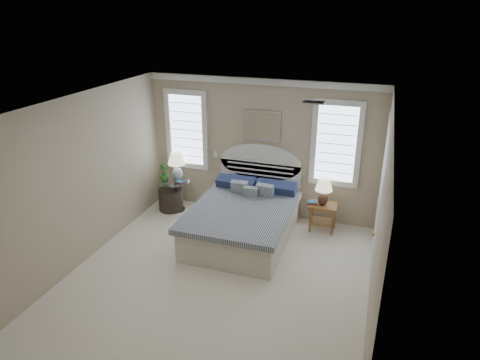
% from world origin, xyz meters
% --- Properties ---
extents(floor, '(4.50, 5.00, 0.01)m').
position_xyz_m(floor, '(0.00, 0.00, 0.00)').
color(floor, silver).
rests_on(floor, ground).
extents(ceiling, '(4.50, 5.00, 0.01)m').
position_xyz_m(ceiling, '(0.00, 0.00, 2.70)').
color(ceiling, silver).
rests_on(ceiling, wall_back).
extents(wall_back, '(4.50, 0.02, 2.70)m').
position_xyz_m(wall_back, '(0.00, 2.50, 1.35)').
color(wall_back, tan).
rests_on(wall_back, floor).
extents(wall_left, '(0.02, 5.00, 2.70)m').
position_xyz_m(wall_left, '(-2.25, 0.00, 1.35)').
color(wall_left, tan).
rests_on(wall_left, floor).
extents(wall_right, '(0.02, 5.00, 2.70)m').
position_xyz_m(wall_right, '(2.25, 0.00, 1.35)').
color(wall_right, tan).
rests_on(wall_right, floor).
extents(crown_molding, '(4.50, 0.08, 0.12)m').
position_xyz_m(crown_molding, '(0.00, 2.46, 2.64)').
color(crown_molding, white).
rests_on(crown_molding, wall_back).
extents(hvac_vent, '(0.30, 0.20, 0.02)m').
position_xyz_m(hvac_vent, '(1.20, 0.80, 2.68)').
color(hvac_vent, '#B2B2B2').
rests_on(hvac_vent, ceiling).
extents(switch_plate, '(0.08, 0.01, 0.12)m').
position_xyz_m(switch_plate, '(-0.95, 2.48, 1.15)').
color(switch_plate, white).
rests_on(switch_plate, wall_back).
extents(window_left, '(0.90, 0.06, 1.60)m').
position_xyz_m(window_left, '(-1.55, 2.48, 1.60)').
color(window_left, silver).
rests_on(window_left, wall_back).
extents(window_right, '(0.90, 0.06, 1.60)m').
position_xyz_m(window_right, '(1.40, 2.48, 1.60)').
color(window_right, silver).
rests_on(window_right, wall_back).
extents(painting, '(0.74, 0.04, 0.58)m').
position_xyz_m(painting, '(0.00, 2.46, 1.82)').
color(painting, silver).
rests_on(painting, wall_back).
extents(closet_door, '(0.02, 1.80, 2.40)m').
position_xyz_m(closet_door, '(2.23, 1.20, 1.20)').
color(closet_door, silver).
rests_on(closet_door, floor).
extents(bed, '(1.72, 2.28, 1.47)m').
position_xyz_m(bed, '(0.00, 1.46, 0.39)').
color(bed, beige).
rests_on(bed, floor).
extents(side_table_left, '(0.56, 0.56, 0.63)m').
position_xyz_m(side_table_left, '(-1.65, 2.05, 0.39)').
color(side_table_left, black).
rests_on(side_table_left, floor).
extents(nightstand_right, '(0.50, 0.40, 0.53)m').
position_xyz_m(nightstand_right, '(1.30, 2.15, 0.39)').
color(nightstand_right, olive).
rests_on(nightstand_right, floor).
extents(floor_pot, '(0.56, 0.56, 0.45)m').
position_xyz_m(floor_pot, '(-1.78, 2.03, 0.22)').
color(floor_pot, black).
rests_on(floor_pot, floor).
extents(lamp_left, '(0.41, 0.41, 0.57)m').
position_xyz_m(lamp_left, '(-1.66, 2.17, 0.98)').
color(lamp_left, white).
rests_on(lamp_left, side_table_left).
extents(lamp_right, '(0.41, 0.41, 0.51)m').
position_xyz_m(lamp_right, '(1.28, 2.12, 0.84)').
color(lamp_right, black).
rests_on(lamp_right, nightstand_right).
extents(potted_plant, '(0.26, 0.26, 0.36)m').
position_xyz_m(potted_plant, '(-1.87, 2.00, 0.81)').
color(potted_plant, '#2F7730').
rests_on(potted_plant, side_table_left).
extents(books_left, '(0.18, 0.13, 0.05)m').
position_xyz_m(books_left, '(-1.52, 1.99, 0.65)').
color(books_left, '#A22828').
rests_on(books_left, side_table_left).
extents(books_right, '(0.21, 0.17, 0.05)m').
position_xyz_m(books_right, '(1.10, 2.10, 0.55)').
color(books_right, '#A22828').
rests_on(books_right, nightstand_right).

